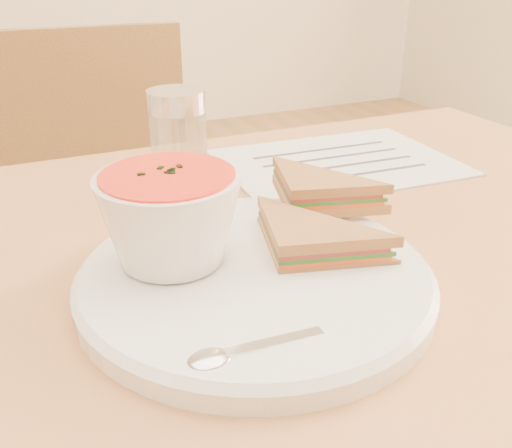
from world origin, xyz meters
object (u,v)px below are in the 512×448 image
condiment_shaker (179,142)px  plate (255,280)px  soup_bowl (171,223)px  chair_far (116,279)px

condiment_shaker → plate: bearing=-92.4°
soup_bowl → condiment_shaker: (0.07, 0.20, 0.00)m
chair_far → soup_bowl: (-0.03, -0.55, 0.37)m
chair_far → plate: 0.67m
chair_far → plate: size_ratio=2.92×
plate → condiment_shaker: bearing=87.6°
chair_far → plate: bearing=95.6°
plate → soup_bowl: bearing=147.9°
plate → condiment_shaker: condiment_shaker is taller
chair_far → soup_bowl: size_ratio=7.35×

